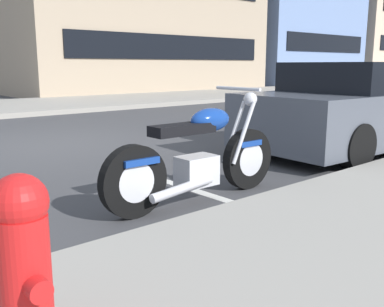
% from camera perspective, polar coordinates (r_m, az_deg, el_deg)
% --- Properties ---
extents(ground_plane, '(260.00, 260.00, 0.00)m').
position_cam_1_polar(ground_plane, '(7.94, -17.42, 1.02)').
color(ground_plane, '#3D3D3F').
extents(sidewalk_far_curb, '(120.00, 5.00, 0.14)m').
position_cam_1_polar(sidewalk_far_curb, '(20.69, 6.11, 7.76)').
color(sidewalk_far_curb, gray).
rests_on(sidewalk_far_curb, ground).
extents(parking_stall_stripe, '(0.12, 2.20, 0.01)m').
position_cam_1_polar(parking_stall_stripe, '(4.75, 1.49, -5.14)').
color(parking_stall_stripe, silver).
rests_on(parking_stall_stripe, ground).
extents(parked_motorcycle, '(2.16, 0.62, 1.13)m').
position_cam_1_polar(parked_motorcycle, '(4.40, 0.85, -0.66)').
color(parked_motorcycle, black).
rests_on(parked_motorcycle, ground).
extents(parked_car_far_down_curb, '(4.66, 2.07, 1.40)m').
position_cam_1_polar(parked_car_far_down_curb, '(7.79, 21.47, 5.58)').
color(parked_car_far_down_curb, '#4C515B').
rests_on(parked_car_far_down_curb, ground).
extents(fire_hydrant, '(0.24, 0.36, 0.78)m').
position_cam_1_polar(fire_hydrant, '(2.03, -20.95, -12.61)').
color(fire_hydrant, red).
rests_on(fire_hydrant, sidewalk_near_curb).
extents(townhouse_near_left, '(11.63, 10.40, 13.65)m').
position_cam_1_polar(townhouse_near_left, '(43.72, 20.23, 17.91)').
color(townhouse_near_left, beige).
rests_on(townhouse_near_left, ground).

